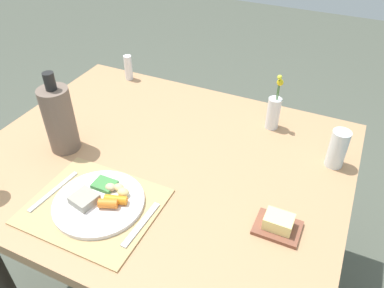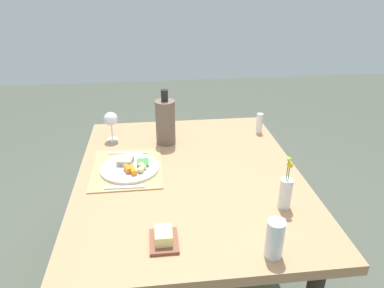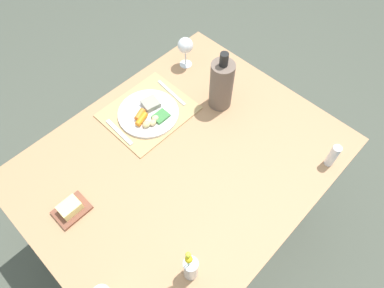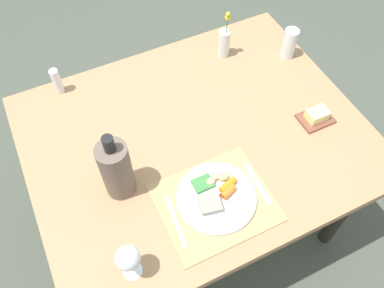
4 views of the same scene
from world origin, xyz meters
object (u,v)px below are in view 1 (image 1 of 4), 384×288
object	(u,v)px
dinner_plate	(100,201)
flower_vase	(274,111)
fork	(54,191)
cooler_bottle	(59,119)
salt_shaker	(128,68)
water_tumbler	(337,151)
dining_table	(161,174)
knife	(141,224)
butter_dish	(278,224)

from	to	relation	value
dinner_plate	flower_vase	size ratio (longest dim) A/B	1.21
fork	cooler_bottle	world-z (taller)	cooler_bottle
salt_shaker	dinner_plate	bearing A→B (deg)	-64.03
cooler_bottle	water_tumbler	bearing A→B (deg)	19.10
cooler_bottle	salt_shaker	xyz separation A→B (m)	(-0.07, 0.54, -0.07)
dining_table	knife	xyz separation A→B (m)	(0.10, -0.29, 0.09)
butter_dish	dining_table	bearing A→B (deg)	163.10
knife	butter_dish	world-z (taller)	butter_dish
knife	cooler_bottle	bearing A→B (deg)	157.58
dining_table	cooler_bottle	world-z (taller)	cooler_bottle
fork	butter_dish	world-z (taller)	butter_dish
fork	water_tumbler	distance (m)	0.94
fork	butter_dish	distance (m)	0.70
flower_vase	salt_shaker	distance (m)	0.72
knife	butter_dish	distance (m)	0.39
fork	flower_vase	size ratio (longest dim) A/B	0.86
salt_shaker	water_tumbler	bearing A→B (deg)	-13.42
dinner_plate	knife	world-z (taller)	dinner_plate
dinner_plate	water_tumbler	distance (m)	0.79
fork	water_tumbler	world-z (taller)	water_tumbler
dining_table	knife	distance (m)	0.32
dinner_plate	flower_vase	world-z (taller)	flower_vase
dining_table	flower_vase	xyz separation A→B (m)	(0.30, 0.35, 0.15)
dining_table	flower_vase	distance (m)	0.49
knife	water_tumbler	xyz separation A→B (m)	(0.46, 0.51, 0.05)
butter_dish	water_tumbler	bearing A→B (deg)	74.18
knife	fork	bearing A→B (deg)	-177.51
salt_shaker	water_tumbler	distance (m)	1.00
knife	cooler_bottle	xyz separation A→B (m)	(-0.44, 0.20, 0.12)
dinner_plate	cooler_bottle	bearing A→B (deg)	147.01
fork	flower_vase	bearing A→B (deg)	55.83
knife	butter_dish	bearing A→B (deg)	25.56
dining_table	salt_shaker	bearing A→B (deg)	132.40
fork	knife	distance (m)	0.32
fork	water_tumbler	xyz separation A→B (m)	(0.78, 0.51, 0.05)
dining_table	water_tumbler	xyz separation A→B (m)	(0.56, 0.22, 0.14)
flower_vase	salt_shaker	world-z (taller)	flower_vase
knife	salt_shaker	distance (m)	0.90
butter_dish	salt_shaker	size ratio (longest dim) A/B	1.12
fork	butter_dish	xyz separation A→B (m)	(0.68, 0.15, 0.01)
dining_table	knife	bearing A→B (deg)	-71.55
dining_table	butter_dish	distance (m)	0.49
water_tumbler	fork	bearing A→B (deg)	-146.63
water_tumbler	butter_dish	bearing A→B (deg)	-105.82
cooler_bottle	salt_shaker	bearing A→B (deg)	97.59
knife	water_tumbler	size ratio (longest dim) A/B	1.29
dinner_plate	fork	xyz separation A→B (m)	(-0.16, -0.02, -0.01)
dinner_plate	flower_vase	bearing A→B (deg)	59.68
flower_vase	dining_table	bearing A→B (deg)	-131.12
butter_dish	cooler_bottle	bearing A→B (deg)	176.57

